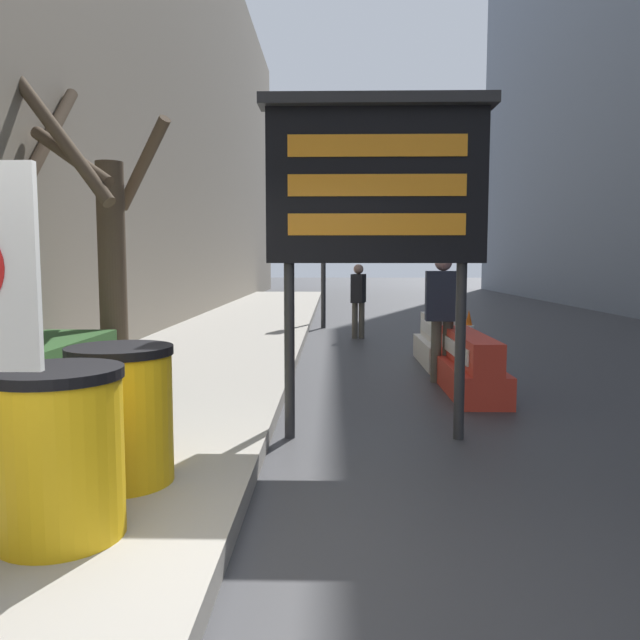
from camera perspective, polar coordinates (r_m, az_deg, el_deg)
ground_plane at (r=3.48m, az=-9.56°, el=-24.07°), size 120.00×120.00×0.00m
building_left_facade at (r=14.19m, az=-16.86°, el=24.61°), size 0.40×50.40×12.84m
bare_tree at (r=8.68m, az=-19.44°, el=7.84°), size 1.88×2.01×3.96m
barrel_drum_foreground at (r=3.82m, az=-22.76°, el=-11.11°), size 0.73×0.73×0.96m
barrel_drum_middle at (r=4.58m, az=-17.70°, el=-8.21°), size 0.73×0.73×0.96m
message_board at (r=5.94m, az=5.14°, el=12.07°), size 2.15×0.36×3.20m
jersey_barrier_red_striped at (r=8.32m, az=13.48°, el=-4.19°), size 0.62×2.10×0.77m
jersey_barrier_white at (r=10.50m, az=10.89°, el=-2.09°), size 0.63×1.91×0.80m
traffic_cone_near at (r=11.99m, az=13.42°, el=-1.02°), size 0.44×0.44×0.79m
traffic_light_near_curb at (r=15.71m, az=0.30°, el=8.54°), size 0.28×0.44×3.51m
pedestrian_worker at (r=8.87m, az=11.15°, el=1.19°), size 0.49×0.32×1.81m
pedestrian_passerby at (r=13.72m, az=3.53°, el=2.33°), size 0.36×0.48×1.63m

